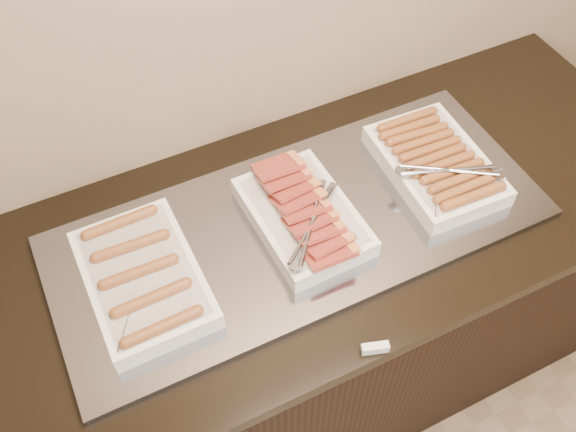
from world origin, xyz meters
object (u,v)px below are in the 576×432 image
object	(u,v)px
counter	(297,319)
dish_left	(143,278)
dish_right	(436,164)
warming_tray	(300,227)
dish_center	(303,216)

from	to	relation	value
counter	dish_left	distance (m)	0.63
counter	dish_right	distance (m)	0.63
warming_tray	dish_right	size ratio (longest dim) A/B	3.31
warming_tray	dish_center	bearing A→B (deg)	-30.89
warming_tray	dish_right	xyz separation A→B (m)	(0.39, -0.00, 0.04)
dish_left	dish_right	distance (m)	0.78
counter	warming_tray	xyz separation A→B (m)	(0.00, 0.00, 0.46)
warming_tray	dish_right	distance (m)	0.39
counter	dish_center	distance (m)	0.50
counter	warming_tray	world-z (taller)	warming_tray
counter	dish_center	bearing A→B (deg)	-29.47
counter	warming_tray	size ratio (longest dim) A/B	1.72
dish_left	dish_center	distance (m)	0.40
dish_right	dish_left	bearing A→B (deg)	-178.07
counter	warming_tray	bearing A→B (deg)	0.00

